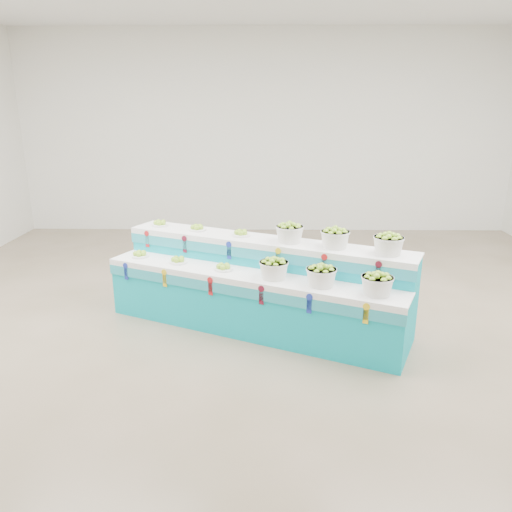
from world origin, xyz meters
The scene contains 15 objects.
ground centered at (0.00, 0.00, 0.00)m, with size 10.00×10.00×0.00m, color brown.
back_wall centered at (0.00, 5.00, 2.00)m, with size 10.00×10.00×0.00m, color silver.
display_stand centered at (-0.14, 0.22, 0.51)m, with size 3.59×0.93×1.02m, color #09A8BB, non-canonical shape.
plate_lower_left centered at (-1.60, 0.64, 0.76)m, with size 0.21×0.21×0.09m, color white.
plate_lower_mid centered at (-1.08, 0.40, 0.76)m, with size 0.21×0.21×0.09m, color white.
plate_lower_right centered at (-0.52, 0.14, 0.76)m, with size 0.21×0.21×0.09m, color white.
basket_lower_left centered at (0.05, -0.12, 0.83)m, with size 0.32×0.32×0.23m, color silver, non-canonical shape.
basket_lower_mid centered at (0.54, -0.34, 0.83)m, with size 0.32×0.32×0.23m, color silver, non-canonical shape.
basket_lower_right centered at (1.07, -0.59, 0.83)m, with size 0.32×0.32×0.23m, color silver, non-canonical shape.
plate_upper_left centered at (-1.41, 1.05, 1.06)m, with size 0.21×0.21×0.09m, color white.
plate_upper_mid centered at (-0.89, 0.81, 1.06)m, with size 0.21×0.21×0.09m, color white.
plate_upper_right centered at (-0.33, 0.55, 1.06)m, with size 0.21×0.21×0.09m, color white.
basket_upper_left centered at (0.24, 0.28, 1.13)m, with size 0.32×0.32×0.23m, color silver, non-canonical shape.
basket_upper_mid centered at (0.73, 0.06, 1.13)m, with size 0.32×0.32×0.23m, color silver, non-canonical shape.
basket_upper_right centered at (1.26, -0.18, 1.13)m, with size 0.32×0.32×0.23m, color silver, non-canonical shape.
Camera 1 is at (-0.06, -5.16, 2.52)m, focal length 34.33 mm.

